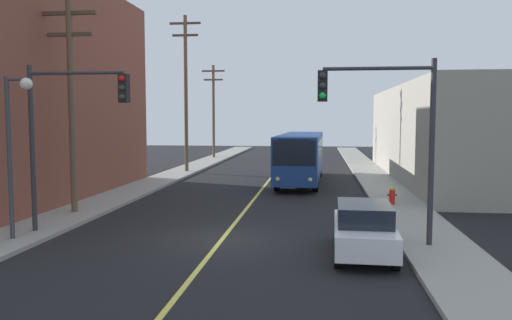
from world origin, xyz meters
TOP-DOWN VIEW (x-y plane):
  - ground_plane at (0.00, 0.00)m, footprint 120.00×120.00m
  - sidewalk_left at (-7.25, 10.00)m, footprint 2.50×90.00m
  - sidewalk_right at (7.25, 10.00)m, footprint 2.50×90.00m
  - lane_stripe_center at (0.00, 15.00)m, footprint 0.16×60.00m
  - building_right_warehouse at (14.49, 19.32)m, footprint 12.00×25.90m
  - city_bus at (2.20, 16.42)m, footprint 2.92×12.22m
  - parked_car_white at (4.77, -1.50)m, footprint 1.93×4.45m
  - utility_pole_near at (-7.32, 3.73)m, footprint 2.40×0.28m
  - utility_pole_mid at (-6.86, 21.37)m, footprint 2.40×0.28m
  - utility_pole_far at (-7.61, 35.47)m, footprint 2.40×0.28m
  - traffic_signal_left_corner at (-5.41, -0.11)m, footprint 3.75×0.48m
  - traffic_signal_right_corner at (5.41, -0.54)m, footprint 3.75×0.48m
  - street_lamp_left at (-6.83, -1.34)m, footprint 0.98×0.40m
  - fire_hydrant at (6.85, 7.32)m, footprint 0.44×0.26m

SIDE VIEW (x-z plane):
  - ground_plane at x=0.00m, z-range 0.00..0.00m
  - lane_stripe_center at x=0.00m, z-range 0.00..0.01m
  - sidewalk_left at x=-7.25m, z-range 0.00..0.15m
  - sidewalk_right at x=7.25m, z-range 0.00..0.15m
  - fire_hydrant at x=6.85m, z-range 0.16..1.00m
  - parked_car_white at x=4.77m, z-range 0.03..1.65m
  - city_bus at x=2.20m, z-range 0.22..3.42m
  - building_right_warehouse at x=14.49m, z-range 0.00..6.40m
  - street_lamp_left at x=-6.83m, z-range 0.99..6.49m
  - traffic_signal_left_corner at x=-5.41m, z-range 1.30..7.30m
  - traffic_signal_right_corner at x=5.41m, z-range 1.30..7.30m
  - utility_pole_near at x=-7.32m, z-range 0.63..9.82m
  - utility_pole_far at x=-7.61m, z-range 0.64..10.23m
  - utility_pole_mid at x=-6.86m, z-range 0.68..12.60m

